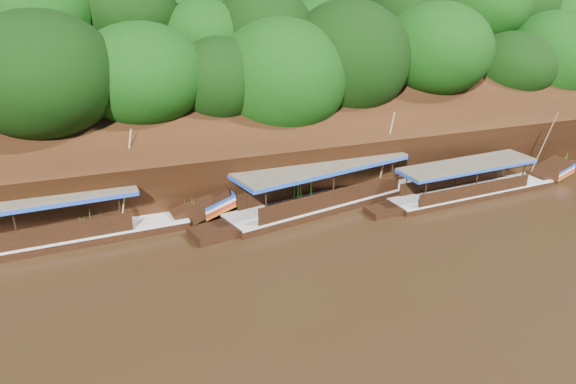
% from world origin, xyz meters
% --- Properties ---
extents(ground, '(160.00, 160.00, 0.00)m').
position_xyz_m(ground, '(0.00, 0.00, 0.00)').
color(ground, black).
rests_on(ground, ground).
extents(riverbank, '(120.00, 30.06, 19.40)m').
position_xyz_m(riverbank, '(-0.01, 22.73, 1.89)').
color(riverbank, black).
rests_on(riverbank, ground).
extents(boat_0, '(13.54, 2.92, 5.45)m').
position_xyz_m(boat_0, '(10.98, 6.81, 0.49)').
color(boat_0, black).
rests_on(boat_0, ground).
extents(boat_1, '(16.04, 5.55, 5.83)m').
position_xyz_m(boat_1, '(2.39, 8.64, 0.62)').
color(boat_1, black).
rests_on(boat_1, ground).
extents(boat_2, '(17.56, 3.51, 5.92)m').
position_xyz_m(boat_2, '(-13.48, 8.94, 0.62)').
color(boat_2, black).
rests_on(boat_2, ground).
extents(reeds, '(49.60, 2.66, 2.03)m').
position_xyz_m(reeds, '(-2.60, 9.35, 0.85)').
color(reeds, '#2C6B1A').
rests_on(reeds, ground).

